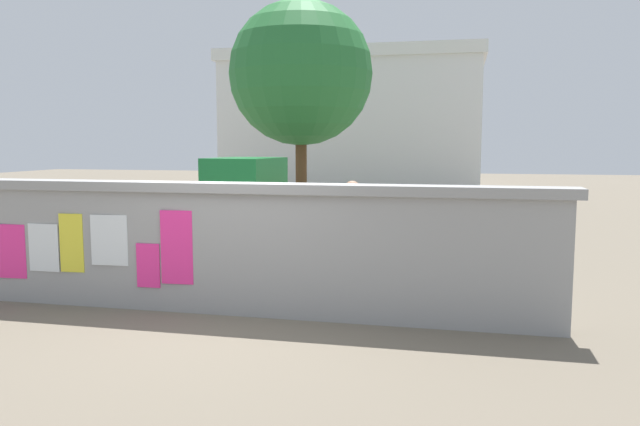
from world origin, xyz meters
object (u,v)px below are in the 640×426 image
object	(u,v)px
person_walking	(352,226)
tree_roadside	(301,74)
auto_rickshaw_truck	(292,208)
motorcycle	(112,245)
bicycle_near	(464,253)

from	to	relation	value
person_walking	tree_roadside	world-z (taller)	tree_roadside
auto_rickshaw_truck	tree_roadside	world-z (taller)	tree_roadside
auto_rickshaw_truck	tree_roadside	xyz separation A→B (m)	(-1.53, 6.66, 3.29)
auto_rickshaw_truck	motorcycle	size ratio (longest dim) A/B	1.98
person_walking	tree_roadside	bearing A→B (deg)	108.49
bicycle_near	person_walking	distance (m)	2.38
auto_rickshaw_truck	bicycle_near	size ratio (longest dim) A/B	2.22
auto_rickshaw_truck	person_walking	xyz separation A→B (m)	(1.70, -3.01, 0.09)
auto_rickshaw_truck	bicycle_near	world-z (taller)	auto_rickshaw_truck
bicycle_near	tree_roadside	size ratio (longest dim) A/B	0.27
auto_rickshaw_truck	motorcycle	distance (m)	3.41
bicycle_near	tree_roadside	bearing A→B (deg)	120.96
motorcycle	tree_roadside	size ratio (longest dim) A/B	0.30
motorcycle	bicycle_near	size ratio (longest dim) A/B	1.12
tree_roadside	auto_rickshaw_truck	bearing A→B (deg)	-77.03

